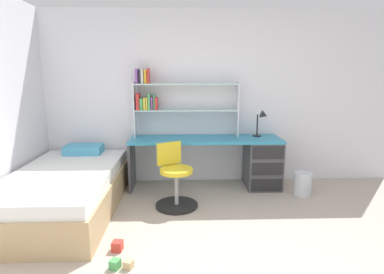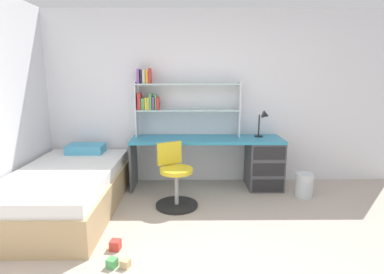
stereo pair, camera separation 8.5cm
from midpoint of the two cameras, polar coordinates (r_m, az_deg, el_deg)
The scene contains 10 objects.
room_shell at distance 3.43m, azimuth -15.87°, elevation 5.14°, with size 5.67×6.03×2.50m.
desk at distance 4.52m, azimuth 10.48°, elevation -4.00°, with size 2.11×0.56×0.72m.
bookshelf_hutch at distance 4.45m, azimuth -3.26°, elevation 7.14°, with size 1.48×0.22×0.96m.
desk_lamp at distance 4.52m, azimuth 13.57°, elevation 3.14°, with size 0.20×0.17×0.38m.
swivel_chair at distance 3.86m, azimuth -2.42°, elevation -8.22°, with size 0.52×0.52×0.78m.
bed_platform at distance 4.03m, azimuth -21.40°, elevation -8.93°, with size 1.16×2.08×0.62m.
waste_bin at distance 4.44m, azimuth 20.34°, elevation -8.26°, with size 0.23×0.23×0.32m, color silver.
toy_block_natural_0 at distance 2.88m, azimuth -11.19°, elevation -21.74°, with size 0.07×0.07×0.07m, color tan.
toy_block_red_1 at distance 3.13m, azimuth -13.04°, elevation -18.68°, with size 0.09×0.09×0.09m, color red.
toy_block_green_2 at distance 2.90m, azimuth -13.54°, elevation -21.49°, with size 0.08×0.08×0.08m, color #479E51.
Camera 2 is at (-0.28, -2.06, 1.60)m, focal length 29.17 mm.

